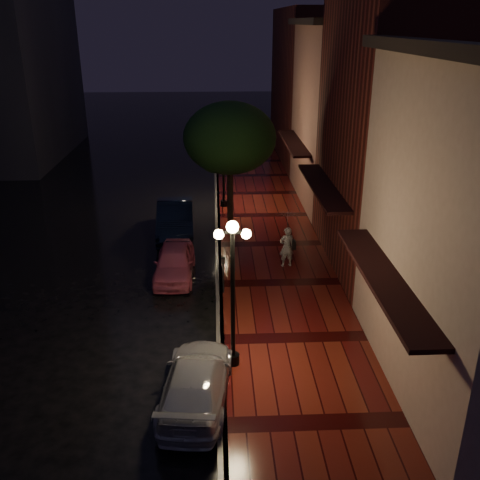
% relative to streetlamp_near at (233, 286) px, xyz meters
% --- Properties ---
extents(ground, '(120.00, 120.00, 0.00)m').
position_rel_streetlamp_near_xyz_m(ground, '(-0.35, 5.00, -2.60)').
color(ground, black).
rests_on(ground, ground).
extents(sidewalk, '(4.50, 60.00, 0.15)m').
position_rel_streetlamp_near_xyz_m(sidewalk, '(1.90, 5.00, -2.53)').
color(sidewalk, '#420C0B').
rests_on(sidewalk, ground).
extents(curb, '(0.25, 60.00, 0.15)m').
position_rel_streetlamp_near_xyz_m(curb, '(-0.35, 5.00, -2.53)').
color(curb, '#595451').
rests_on(curb, ground).
extents(storefront_mid, '(5.00, 8.00, 11.00)m').
position_rel_streetlamp_near_xyz_m(storefront_mid, '(6.65, 7.00, 2.90)').
color(storefront_mid, '#511914').
rests_on(storefront_mid, ground).
extents(storefront_far, '(5.00, 8.00, 9.00)m').
position_rel_streetlamp_near_xyz_m(storefront_far, '(6.65, 15.00, 1.90)').
color(storefront_far, '#8C5951').
rests_on(storefront_far, ground).
extents(storefront_extra, '(5.00, 12.00, 10.00)m').
position_rel_streetlamp_near_xyz_m(storefront_extra, '(6.65, 25.00, 2.40)').
color(storefront_extra, '#511914').
rests_on(storefront_extra, ground).
extents(streetlamp_near, '(0.96, 0.36, 4.31)m').
position_rel_streetlamp_near_xyz_m(streetlamp_near, '(0.00, 0.00, 0.00)').
color(streetlamp_near, black).
rests_on(streetlamp_near, sidewalk).
extents(streetlamp_far, '(0.96, 0.36, 4.31)m').
position_rel_streetlamp_near_xyz_m(streetlamp_far, '(0.00, 14.00, 0.00)').
color(streetlamp_far, black).
rests_on(streetlamp_far, sidewalk).
extents(street_tree, '(4.16, 4.16, 5.80)m').
position_rel_streetlamp_near_xyz_m(street_tree, '(0.26, 10.99, 1.64)').
color(street_tree, black).
rests_on(street_tree, sidewalk).
extents(pink_car, '(1.52, 3.64, 1.23)m').
position_rel_streetlamp_near_xyz_m(pink_car, '(-2.04, 5.99, -1.98)').
color(pink_car, '#C7526E').
rests_on(pink_car, ground).
extents(navy_car, '(1.85, 4.71, 1.53)m').
position_rel_streetlamp_near_xyz_m(navy_car, '(-2.29, 10.42, -1.84)').
color(navy_car, black).
rests_on(navy_car, ground).
extents(silver_car, '(2.10, 4.26, 1.19)m').
position_rel_streetlamp_near_xyz_m(silver_car, '(-0.99, -1.37, -2.01)').
color(silver_car, '#B0B0B8').
rests_on(silver_car, ground).
extents(woman_with_umbrella, '(0.95, 0.96, 2.28)m').
position_rel_streetlamp_near_xyz_m(woman_with_umbrella, '(2.33, 6.45, -0.94)').
color(woman_with_umbrella, white).
rests_on(woman_with_umbrella, sidewalk).
extents(parking_meter, '(0.13, 0.10, 1.37)m').
position_rel_streetlamp_near_xyz_m(parking_meter, '(-0.20, 4.32, -1.62)').
color(parking_meter, black).
rests_on(parking_meter, sidewalk).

